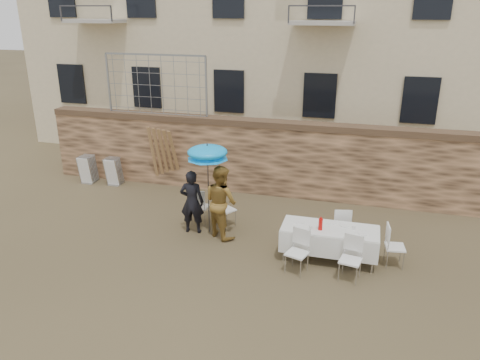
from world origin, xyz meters
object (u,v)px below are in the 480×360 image
(umbrella, at_px, (207,155))
(table_chair_front_right, at_px, (350,259))
(man_suit, at_px, (192,202))
(banquet_table, at_px, (330,230))
(chair_stack_left, at_px, (91,167))
(chair_stack_right, at_px, (116,169))
(woman_dress, at_px, (221,202))
(table_chair_side, at_px, (395,246))
(couple_chair_left, at_px, (200,206))
(table_chair_front_left, at_px, (297,252))
(soda_bottle, at_px, (321,224))
(table_chair_back, at_px, (341,226))
(couple_chair_right, at_px, (226,209))

(umbrella, relative_size, table_chair_front_right, 2.24)
(man_suit, height_order, table_chair_front_right, man_suit)
(banquet_table, height_order, chair_stack_left, chair_stack_left)
(chair_stack_right, bearing_deg, woman_dress, -30.96)
(banquet_table, bearing_deg, man_suit, 172.17)
(table_chair_side, distance_m, chair_stack_right, 8.91)
(couple_chair_left, xyz_separation_m, banquet_table, (3.41, -1.02, 0.25))
(woman_dress, height_order, chair_stack_right, woman_dress)
(umbrella, xyz_separation_m, table_chair_front_left, (2.41, -1.32, -1.55))
(chair_stack_left, bearing_deg, couple_chair_left, -24.57)
(woman_dress, xyz_separation_m, chair_stack_left, (-5.23, 2.60, -0.45))
(woman_dress, height_order, soda_bottle, woman_dress)
(table_chair_front_left, relative_size, chair_stack_right, 1.04)
(table_chair_front_left, distance_m, chair_stack_right, 7.45)
(table_chair_back, relative_size, table_chair_side, 1.00)
(soda_bottle, bearing_deg, table_chair_front_right, -40.60)
(chair_stack_left, distance_m, chair_stack_right, 0.90)
(table_chair_front_right, xyz_separation_m, table_chair_back, (-0.30, 1.55, 0.00))
(woman_dress, distance_m, table_chair_front_right, 3.42)
(woman_dress, distance_m, banquet_table, 2.71)
(table_chair_back, bearing_deg, couple_chair_left, -15.26)
(couple_chair_right, relative_size, table_chair_front_right, 1.00)
(umbrella, height_order, table_chair_side, umbrella)
(man_suit, xyz_separation_m, couple_chair_left, (-0.00, 0.55, -0.33))
(woman_dress, bearing_deg, table_chair_front_left, -176.53)
(chair_stack_right, bearing_deg, banquet_table, -23.68)
(table_chair_front_right, relative_size, table_chair_back, 1.00)
(table_chair_front_left, bearing_deg, table_chair_back, 80.57)
(man_suit, relative_size, soda_bottle, 6.25)
(woman_dress, bearing_deg, man_suit, 34.07)
(woman_dress, xyz_separation_m, couple_chair_left, (-0.75, 0.55, -0.43))
(table_chair_back, bearing_deg, table_chair_side, 137.95)
(woman_dress, relative_size, table_chair_front_right, 1.89)
(chair_stack_left, bearing_deg, table_chair_front_left, -27.63)
(table_chair_front_left, bearing_deg, couple_chair_right, 157.91)
(table_chair_front_left, relative_size, table_chair_front_right, 1.00)
(table_chair_front_left, relative_size, table_chair_back, 1.00)
(man_suit, distance_m, table_chair_front_left, 3.08)
(table_chair_front_left, bearing_deg, woman_dress, 167.27)
(banquet_table, relative_size, soda_bottle, 8.08)
(man_suit, distance_m, couple_chair_right, 0.95)
(umbrella, height_order, table_chair_back, umbrella)
(soda_bottle, bearing_deg, table_chair_front_left, -123.69)
(table_chair_front_right, height_order, table_chair_back, same)
(table_chair_front_right, bearing_deg, man_suit, 173.18)
(soda_bottle, xyz_separation_m, table_chair_side, (1.60, 0.25, -0.43))
(chair_stack_right, bearing_deg, couple_chair_right, -25.57)
(chair_stack_left, bearing_deg, woman_dress, -26.41)
(couple_chair_right, height_order, table_chair_front_right, same)
(banquet_table, xyz_separation_m, table_chair_front_left, (-0.60, -0.75, -0.25))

